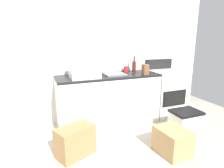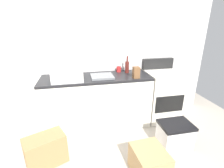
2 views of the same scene
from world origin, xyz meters
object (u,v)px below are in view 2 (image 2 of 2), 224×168
(cardboard_box_large, at_px, (149,163))
(cardboard_box_medium, at_px, (46,150))
(wine_bottle, at_px, (127,67))
(microwave, at_px, (67,72))
(storage_bin, at_px, (175,135))
(stove_oven, at_px, (161,94))
(coffee_mug, at_px, (119,69))
(knife_block, at_px, (136,72))

(cardboard_box_large, bearing_deg, cardboard_box_medium, 160.63)
(wine_bottle, bearing_deg, cardboard_box_medium, -145.99)
(microwave, relative_size, storage_bin, 1.00)
(microwave, distance_m, wine_bottle, 1.03)
(stove_oven, bearing_deg, storage_bin, -102.24)
(coffee_mug, xyz_separation_m, storage_bin, (0.61, -1.02, -0.76))
(cardboard_box_large, relative_size, cardboard_box_medium, 0.89)
(stove_oven, xyz_separation_m, coffee_mug, (-0.78, 0.20, 0.48))
(knife_block, distance_m, cardboard_box_medium, 1.70)
(coffee_mug, relative_size, cardboard_box_large, 0.23)
(wine_bottle, bearing_deg, storage_bin, -62.81)
(knife_block, height_order, cardboard_box_medium, knife_block)
(microwave, height_order, storage_bin, microwave)
(knife_block, bearing_deg, microwave, 174.80)
(coffee_mug, relative_size, storage_bin, 0.22)
(wine_bottle, bearing_deg, microwave, -168.02)
(coffee_mug, distance_m, cardboard_box_large, 1.61)
(microwave, relative_size, wine_bottle, 1.53)
(coffee_mug, xyz_separation_m, cardboard_box_large, (0.03, -1.42, -0.77))
(cardboard_box_large, bearing_deg, microwave, 129.35)
(coffee_mug, relative_size, knife_block, 0.56)
(wine_bottle, bearing_deg, knife_block, -79.09)
(knife_block, relative_size, cardboard_box_large, 0.42)
(stove_oven, height_order, knife_block, stove_oven)
(stove_oven, height_order, coffee_mug, stove_oven)
(wine_bottle, height_order, cardboard_box_medium, wine_bottle)
(stove_oven, bearing_deg, knife_block, -161.37)
(stove_oven, distance_m, microwave, 1.76)
(wine_bottle, xyz_separation_m, cardboard_box_large, (-0.10, -1.33, -0.83))
(wine_bottle, height_order, storage_bin, wine_bottle)
(stove_oven, bearing_deg, coffee_mug, 165.79)
(knife_block, bearing_deg, cardboard_box_medium, -157.17)
(knife_block, height_order, cardboard_box_large, knife_block)
(cardboard_box_medium, bearing_deg, knife_block, 22.83)
(microwave, xyz_separation_m, cardboard_box_large, (0.91, -1.11, -0.86))
(cardboard_box_medium, relative_size, storage_bin, 1.06)
(wine_bottle, relative_size, knife_block, 1.67)
(stove_oven, distance_m, cardboard_box_large, 1.46)
(microwave, relative_size, coffee_mug, 4.60)
(microwave, height_order, coffee_mug, microwave)
(wine_bottle, xyz_separation_m, knife_block, (0.06, -0.31, -0.02))
(cardboard_box_medium, bearing_deg, cardboard_box_large, -19.37)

